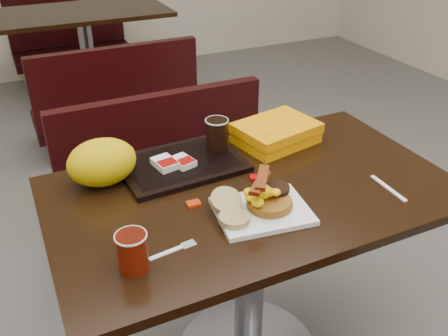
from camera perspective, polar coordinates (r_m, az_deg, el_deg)
name	(u,v)px	position (r m, az deg, el deg)	size (l,w,h in m)	color
table_near	(250,282)	(1.69, 3.03, -13.16)	(1.20, 0.70, 0.75)	black
bench_near_n	(177,185)	(2.21, -5.48, -2.01)	(1.00, 0.46, 0.72)	black
table_far	(89,61)	(3.90, -15.51, 11.92)	(1.20, 0.70, 0.75)	black
bench_far_s	(112,95)	(3.25, -12.96, 8.34)	(1.00, 0.46, 0.72)	black
bench_far_n	(72,40)	(4.57, -17.30, 14.10)	(1.00, 0.46, 0.72)	black
platter	(262,211)	(1.35, 4.49, -5.04)	(0.25, 0.20, 0.01)	white
pancake_stack	(270,202)	(1.35, 5.35, -3.94)	(0.13, 0.13, 0.03)	#8A5F17
sausage_patty	(276,188)	(1.38, 6.06, -2.37)	(0.08, 0.08, 0.01)	black
scrambled_eggs	(262,193)	(1.32, 4.50, -2.90)	(0.09, 0.07, 0.04)	#FFED05
bacon_strips	(260,182)	(1.32, 4.26, -1.60)	(0.15, 0.07, 0.01)	#460B05
muffin_bottom	(234,219)	(1.29, 1.20, -5.93)	(0.08, 0.08, 0.02)	tan
muffin_top	(226,201)	(1.34, 0.23, -3.86)	(0.09, 0.09, 0.02)	tan
coffee_cup_near	(133,252)	(1.16, -10.63, -9.63)	(0.07, 0.07, 0.10)	#8D1805
fork	(166,253)	(1.23, -6.78, -9.82)	(0.13, 0.02, 0.00)	white
knife	(388,188)	(1.54, 18.64, -2.23)	(0.15, 0.01, 0.00)	white
condiment_syrup	(194,204)	(1.38, -3.58, -4.19)	(0.04, 0.03, 0.01)	#BC2B08
condiment_ketchup	(256,178)	(1.50, 3.77, -1.14)	(0.04, 0.03, 0.01)	#8C0504
tray	(181,164)	(1.57, -5.03, 0.45)	(0.38, 0.27, 0.02)	black
hashbrown_sleeve_left	(165,163)	(1.54, -6.91, 0.56)	(0.06, 0.08, 0.02)	silver
hashbrown_sleeve_right	(183,162)	(1.54, -4.85, 0.74)	(0.06, 0.08, 0.02)	silver
coffee_cup_far	(217,134)	(1.62, -0.83, 4.04)	(0.07, 0.07, 0.10)	black
clamshell	(276,133)	(1.71, 6.10, 4.10)	(0.27, 0.20, 0.07)	orange
paper_bag	(102,162)	(1.49, -14.06, 0.67)	(0.21, 0.15, 0.14)	#EABA07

